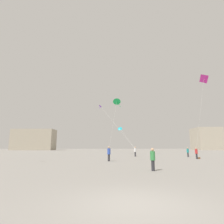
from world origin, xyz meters
The scene contains 13 objects.
ground_plane centered at (0.00, 0.00, 0.00)m, with size 300.00×300.00×0.00m, color gray.
person_in_red centered at (11.97, 20.14, 0.86)m, with size 0.34×0.34×1.58m.
person_in_green centered at (2.52, 7.62, 0.88)m, with size 0.35×0.35×1.61m.
person_in_teal centered at (13.05, 25.28, 0.87)m, with size 0.35×0.35×1.59m.
person_in_white centered at (4.47, 27.22, 0.94)m, with size 0.37×0.37×1.71m.
person_in_blue centered at (-0.42, 16.60, 0.96)m, with size 0.38×0.38×1.74m.
kite_emerald_diamond centered at (0.52, 16.10, 7.12)m, with size 1.45×0.95×6.23m.
kite_cyan_diamond centered at (2.71, 37.70, 5.88)m, with size 2.37×11.07×5.10m.
kite_violet_diamond centered at (-1.83, 36.91, 10.92)m, with size 6.90×10.45×10.23m.
kite_magenta_delta centered at (12.94, 18.15, 10.93)m, with size 1.31×2.87×10.25m.
building_left_hall centered at (-37.00, 90.50, 5.20)m, with size 21.32×9.71×10.41m.
building_centre_hall centered at (53.00, 90.85, 5.76)m, with size 13.04×13.29×11.53m.
handbag_beside_flyer centered at (12.32, 20.24, 0.12)m, with size 0.32×0.14×0.24m, color brown.
Camera 1 is at (-0.95, -5.89, 1.69)m, focal length 29.61 mm.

